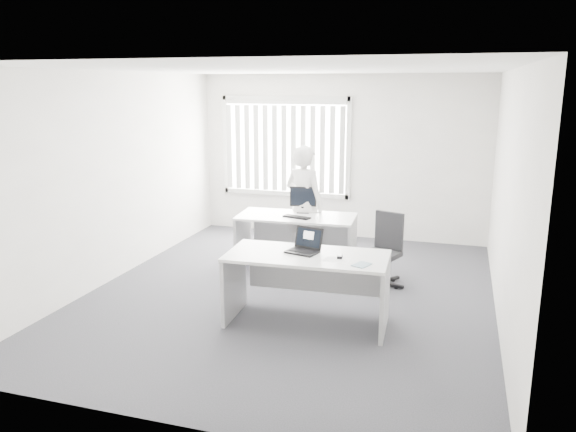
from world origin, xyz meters
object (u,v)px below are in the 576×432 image
(desk_far, at_px, (296,230))
(laptop, at_px, (302,241))
(office_chair, at_px, (383,262))
(desk_near, at_px, (307,274))
(person, at_px, (304,204))
(monitor, at_px, (303,200))

(desk_far, height_order, laptop, laptop)
(office_chair, height_order, laptop, laptop)
(desk_far, distance_m, laptop, 2.00)
(desk_far, bearing_deg, office_chair, -19.49)
(desk_near, height_order, person, person)
(desk_near, distance_m, office_chair, 1.68)
(desk_near, relative_size, monitor, 4.63)
(desk_far, bearing_deg, monitor, 74.63)
(office_chair, bearing_deg, laptop, -94.61)
(desk_near, bearing_deg, laptop, 146.23)
(office_chair, xyz_separation_m, person, (-1.29, 0.68, 0.58))
(person, height_order, laptop, person)
(office_chair, bearing_deg, person, 172.83)
(desk_near, xyz_separation_m, desk_far, (-0.68, 1.90, -0.03))
(office_chair, distance_m, laptop, 1.77)
(person, relative_size, monitor, 4.52)
(desk_near, distance_m, person, 2.32)
(laptop, bearing_deg, office_chair, 79.40)
(office_chair, xyz_separation_m, laptop, (-0.71, -1.49, 0.64))
(person, xyz_separation_m, monitor, (0.01, -0.10, 0.08))
(desk_far, distance_m, person, 0.45)
(office_chair, bearing_deg, desk_far, -175.06)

